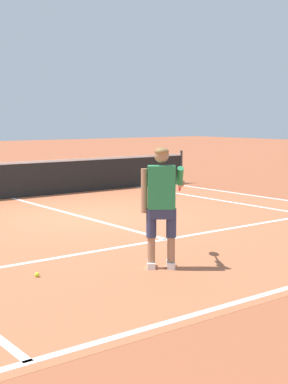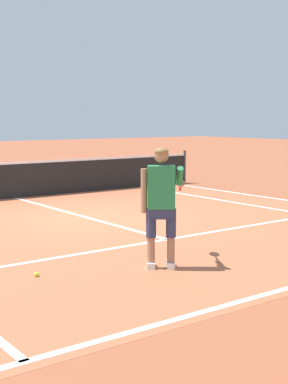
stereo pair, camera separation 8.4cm
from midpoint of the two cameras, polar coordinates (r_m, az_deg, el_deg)
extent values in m
plane|color=#9E5133|center=(12.09, -5.96, -2.55)|extent=(80.00, 80.00, 0.00)
cube|color=#B2603D|center=(11.10, -2.80, -3.41)|extent=(10.98, 9.90, 0.00)
cube|color=white|center=(9.80, 2.60, -4.87)|extent=(8.23, 0.10, 0.01)
cube|color=white|center=(12.40, -6.82, -2.29)|extent=(0.10, 6.40, 0.01)
cube|color=white|center=(13.79, 11.53, -1.40)|extent=(0.10, 9.50, 0.01)
cylinder|color=#333338|center=(18.37, 4.30, 2.59)|extent=(0.08, 0.08, 1.07)
cube|color=black|center=(15.17, -12.89, 1.08)|extent=(11.84, 0.02, 0.91)
cube|color=white|center=(15.12, -12.95, 2.91)|extent=(11.84, 0.03, 0.06)
cube|color=white|center=(7.99, 1.02, -7.43)|extent=(0.25, 0.29, 0.09)
cube|color=white|center=(8.00, 3.04, -7.42)|extent=(0.25, 0.29, 0.09)
cylinder|color=#A37556|center=(7.89, 1.03, -5.93)|extent=(0.11, 0.11, 0.36)
cylinder|color=#2D3351|center=(7.81, 1.04, -3.18)|extent=(0.14, 0.14, 0.41)
cylinder|color=#A37556|center=(7.90, 3.07, -5.92)|extent=(0.11, 0.11, 0.36)
cylinder|color=#2D3351|center=(7.82, 3.09, -3.18)|extent=(0.14, 0.14, 0.41)
cube|color=#2D3351|center=(7.79, 2.07, -1.99)|extent=(0.39, 0.36, 0.20)
cube|color=#28844C|center=(7.74, 2.08, 0.50)|extent=(0.44, 0.40, 0.60)
cylinder|color=#A37556|center=(7.74, 0.30, 0.13)|extent=(0.09, 0.09, 0.62)
cylinder|color=#28844C|center=(7.83, 4.00, 1.67)|extent=(0.23, 0.26, 0.29)
cylinder|color=#A37556|center=(8.05, 4.16, 0.83)|extent=(0.24, 0.28, 0.14)
sphere|color=#A37556|center=(7.71, 2.09, 3.79)|extent=(0.21, 0.21, 0.21)
ellipsoid|color=olive|center=(7.68, 2.10, 4.15)|extent=(0.28, 0.28, 0.12)
cylinder|color=#232326|center=(8.28, 4.15, 0.80)|extent=(0.14, 0.18, 0.03)
cylinder|color=red|center=(8.42, 4.07, 0.92)|extent=(0.08, 0.09, 0.02)
torus|color=red|center=(8.61, 3.97, 1.06)|extent=(0.20, 0.25, 0.30)
cylinder|color=silver|center=(8.61, 3.97, 1.06)|extent=(0.15, 0.20, 0.25)
sphere|color=#CCE02D|center=(7.67, -10.62, -8.29)|extent=(0.07, 0.07, 0.07)
camera|label=1|loc=(0.04, -89.70, 0.04)|focal=52.09mm
camera|label=2|loc=(0.04, 90.30, -0.04)|focal=52.09mm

